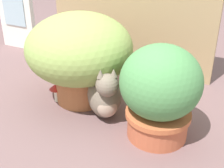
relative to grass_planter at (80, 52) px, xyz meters
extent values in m
plane|color=#6E5252|center=(0.06, -0.04, -0.29)|extent=(6.00, 6.00, 0.00)
cube|color=tan|center=(0.07, 0.50, 0.17)|extent=(1.11, 0.03, 0.91)
cylinder|color=#B1673C|center=(0.00, 0.00, -0.21)|extent=(0.28, 0.28, 0.15)
cylinder|color=#AB6239|center=(0.00, 0.00, -0.14)|extent=(0.30, 0.30, 0.02)
ellipsoid|color=#8CA452|center=(0.00, 0.00, 0.02)|extent=(0.57, 0.57, 0.37)
cylinder|color=#BE5C3C|center=(0.49, -0.13, -0.22)|extent=(0.28, 0.28, 0.13)
cylinder|color=#C46139|center=(0.49, -0.13, -0.17)|extent=(0.30, 0.30, 0.02)
ellipsoid|color=#4F8D4E|center=(0.49, -0.13, 0.00)|extent=(0.36, 0.36, 0.33)
ellipsoid|color=#756757|center=(0.18, -0.08, -0.18)|extent=(0.29, 0.31, 0.22)
ellipsoid|color=tan|center=(0.24, -0.16, -0.19)|extent=(0.12, 0.11, 0.11)
sphere|color=#756757|center=(0.25, -0.17, -0.06)|extent=(0.15, 0.15, 0.11)
cone|color=#756757|center=(0.27, -0.15, 0.00)|extent=(0.05, 0.05, 0.04)
cone|color=#756757|center=(0.22, -0.18, 0.00)|extent=(0.05, 0.05, 0.04)
cylinder|color=#756757|center=(0.15, 0.04, -0.26)|extent=(0.14, 0.17, 0.07)
cylinder|color=silver|center=(-0.11, -0.08, -0.25)|extent=(0.04, 0.04, 0.08)
cone|color=red|center=(-0.11, -0.08, -0.19)|extent=(0.08, 0.08, 0.03)
camera|label=1|loc=(0.82, -1.29, 0.61)|focal=49.45mm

